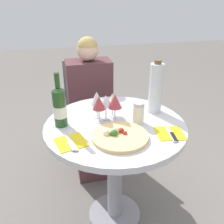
{
  "coord_description": "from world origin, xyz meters",
  "views": [
    {
      "loc": [
        -0.32,
        -1.26,
        1.47
      ],
      "look_at": [
        -0.03,
        -0.04,
        0.86
      ],
      "focal_mm": 40.0,
      "sensor_mm": 36.0,
      "label": 1
    }
  ],
  "objects": [
    {
      "name": "tall_carafe",
      "position": [
        0.29,
        0.1,
        0.92
      ],
      "size": [
        0.09,
        0.09,
        0.34
      ],
      "color": "silver",
      "rests_on": "dining_table"
    },
    {
      "name": "wine_glass_front_right",
      "position": [
        0.01,
        0.04,
        0.88
      ],
      "size": [
        0.08,
        0.08,
        0.17
      ],
      "color": "silver",
      "rests_on": "dining_table"
    },
    {
      "name": "wine_bottle",
      "position": [
        -0.31,
        0.05,
        0.88
      ],
      "size": [
        0.08,
        0.08,
        0.32
      ],
      "color": "#23471E",
      "rests_on": "dining_table"
    },
    {
      "name": "wine_glass_center",
      "position": [
        -0.04,
        0.08,
        0.87
      ],
      "size": [
        0.08,
        0.08,
        0.15
      ],
      "color": "silver",
      "rests_on": "dining_table"
    },
    {
      "name": "dining_table",
      "position": [
        0.0,
        0.0,
        0.6
      ],
      "size": [
        0.84,
        0.84,
        0.76
      ],
      "color": "gray",
      "rests_on": "ground_plane"
    },
    {
      "name": "wine_glass_front_left",
      "position": [
        -0.09,
        0.04,
        0.88
      ],
      "size": [
        0.08,
        0.08,
        0.17
      ],
      "color": "silver",
      "rests_on": "dining_table"
    },
    {
      "name": "seated_diner",
      "position": [
        -0.05,
        0.64,
        0.51
      ],
      "size": [
        0.37,
        0.46,
        1.15
      ],
      "rotation": [
        0.0,
        0.0,
        3.14
      ],
      "color": "#512D33",
      "rests_on": "ground_plane"
    },
    {
      "name": "chair_behind_diner",
      "position": [
        -0.05,
        0.79,
        0.44
      ],
      "size": [
        0.4,
        0.4,
        0.92
      ],
      "rotation": [
        0.0,
        0.0,
        3.14
      ],
      "color": "slate",
      "rests_on": "ground_plane"
    },
    {
      "name": "pizza_large",
      "position": [
        -0.02,
        -0.16,
        0.77
      ],
      "size": [
        0.31,
        0.31,
        0.05
      ],
      "color": "#E5C17F",
      "rests_on": "dining_table"
    },
    {
      "name": "sugar_shaker",
      "position": [
        0.14,
        -0.02,
        0.82
      ],
      "size": [
        0.07,
        0.07,
        0.13
      ],
      "color": "silver",
      "rests_on": "dining_table"
    },
    {
      "name": "place_setting_right",
      "position": [
        0.27,
        -0.18,
        0.76
      ],
      "size": [
        0.17,
        0.19,
        0.01
      ],
      "color": "yellow",
      "rests_on": "dining_table"
    },
    {
      "name": "place_setting_left",
      "position": [
        -0.27,
        -0.15,
        0.76
      ],
      "size": [
        0.18,
        0.19,
        0.01
      ],
      "color": "yellow",
      "rests_on": "dining_table"
    },
    {
      "name": "wine_glass_back_right",
      "position": [
        0.01,
        0.11,
        0.86
      ],
      "size": [
        0.08,
        0.08,
        0.15
      ],
      "color": "silver",
      "rests_on": "dining_table"
    },
    {
      "name": "ground_plane",
      "position": [
        0.0,
        0.0,
        0.0
      ],
      "size": [
        12.0,
        12.0,
        0.0
      ],
      "primitive_type": "plane",
      "color": "slate",
      "rests_on": "ground"
    },
    {
      "name": "wine_glass_back_left",
      "position": [
        -0.09,
        0.11,
        0.88
      ],
      "size": [
        0.08,
        0.08,
        0.17
      ],
      "color": "silver",
      "rests_on": "dining_table"
    }
  ]
}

